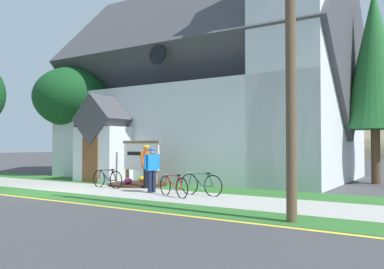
{
  "coord_description": "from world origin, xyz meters",
  "views": [
    {
      "loc": [
        12.49,
        -9.01,
        1.74
      ],
      "look_at": [
        4.33,
        3.77,
        2.14
      ],
      "focal_mm": 37.26,
      "sensor_mm": 36.0,
      "label": 1
    }
  ],
  "objects_px": {
    "bicycle_black": "(107,179)",
    "cyclist_in_white_jersey": "(146,163)",
    "cyclist_in_red_jersey": "(152,167)",
    "utility_pole": "(286,0)",
    "yard_deciduous_tree": "(73,98)",
    "church_sign": "(141,156)",
    "bicycle_orange": "(201,184)",
    "roadside_conifer": "(374,59)",
    "bicycle_green": "(174,186)"
  },
  "relations": [
    {
      "from": "cyclist_in_red_jersey",
      "to": "utility_pole",
      "type": "relative_size",
      "value": 0.18
    },
    {
      "from": "cyclist_in_white_jersey",
      "to": "bicycle_black",
      "type": "bearing_deg",
      "value": -151.98
    },
    {
      "from": "bicycle_black",
      "to": "yard_deciduous_tree",
      "type": "height_order",
      "value": "yard_deciduous_tree"
    },
    {
      "from": "roadside_conifer",
      "to": "yard_deciduous_tree",
      "type": "height_order",
      "value": "roadside_conifer"
    },
    {
      "from": "yard_deciduous_tree",
      "to": "roadside_conifer",
      "type": "bearing_deg",
      "value": 14.64
    },
    {
      "from": "cyclist_in_red_jersey",
      "to": "cyclist_in_white_jersey",
      "type": "xyz_separation_m",
      "value": [
        -1.11,
        1.05,
        0.07
      ]
    },
    {
      "from": "bicycle_black",
      "to": "bicycle_orange",
      "type": "bearing_deg",
      "value": 0.12
    },
    {
      "from": "roadside_conifer",
      "to": "cyclist_in_red_jersey",
      "type": "bearing_deg",
      "value": -128.55
    },
    {
      "from": "yard_deciduous_tree",
      "to": "bicycle_black",
      "type": "bearing_deg",
      "value": -30.32
    },
    {
      "from": "church_sign",
      "to": "cyclist_in_red_jersey",
      "type": "distance_m",
      "value": 2.98
    },
    {
      "from": "utility_pole",
      "to": "yard_deciduous_tree",
      "type": "distance_m",
      "value": 16.29
    },
    {
      "from": "church_sign",
      "to": "bicycle_black",
      "type": "bearing_deg",
      "value": -101.2
    },
    {
      "from": "bicycle_black",
      "to": "cyclist_in_white_jersey",
      "type": "distance_m",
      "value": 1.72
    },
    {
      "from": "church_sign",
      "to": "bicycle_green",
      "type": "xyz_separation_m",
      "value": [
        3.47,
        -2.47,
        -0.88
      ]
    },
    {
      "from": "bicycle_orange",
      "to": "utility_pole",
      "type": "height_order",
      "value": "utility_pole"
    },
    {
      "from": "cyclist_in_white_jersey",
      "to": "roadside_conifer",
      "type": "bearing_deg",
      "value": 42.88
    },
    {
      "from": "church_sign",
      "to": "yard_deciduous_tree",
      "type": "bearing_deg",
      "value": 163.26
    },
    {
      "from": "utility_pole",
      "to": "cyclist_in_red_jersey",
      "type": "bearing_deg",
      "value": 156.45
    },
    {
      "from": "bicycle_green",
      "to": "bicycle_orange",
      "type": "bearing_deg",
      "value": 51.78
    },
    {
      "from": "cyclist_in_red_jersey",
      "to": "yard_deciduous_tree",
      "type": "height_order",
      "value": "yard_deciduous_tree"
    },
    {
      "from": "utility_pole",
      "to": "yard_deciduous_tree",
      "type": "bearing_deg",
      "value": 155.93
    },
    {
      "from": "bicycle_orange",
      "to": "yard_deciduous_tree",
      "type": "xyz_separation_m",
      "value": [
        -10.79,
        3.71,
        4.06
      ]
    },
    {
      "from": "roadside_conifer",
      "to": "cyclist_in_white_jersey",
      "type": "bearing_deg",
      "value": -137.12
    },
    {
      "from": "bicycle_green",
      "to": "cyclist_in_red_jersey",
      "type": "xyz_separation_m",
      "value": [
        -1.3,
        0.46,
        0.59
      ]
    },
    {
      "from": "bicycle_black",
      "to": "utility_pole",
      "type": "height_order",
      "value": "utility_pole"
    },
    {
      "from": "church_sign",
      "to": "roadside_conifer",
      "type": "height_order",
      "value": "roadside_conifer"
    },
    {
      "from": "bicycle_black",
      "to": "cyclist_in_red_jersey",
      "type": "xyz_separation_m",
      "value": [
        2.51,
        -0.31,
        0.57
      ]
    },
    {
      "from": "bicycle_green",
      "to": "cyclist_in_red_jersey",
      "type": "distance_m",
      "value": 1.5
    },
    {
      "from": "cyclist_in_white_jersey",
      "to": "roadside_conifer",
      "type": "height_order",
      "value": "roadside_conifer"
    },
    {
      "from": "bicycle_green",
      "to": "cyclist_in_white_jersey",
      "type": "distance_m",
      "value": 2.92
    },
    {
      "from": "bicycle_black",
      "to": "cyclist_in_white_jersey",
      "type": "bearing_deg",
      "value": 28.02
    },
    {
      "from": "cyclist_in_red_jersey",
      "to": "cyclist_in_white_jersey",
      "type": "height_order",
      "value": "cyclist_in_white_jersey"
    },
    {
      "from": "bicycle_green",
      "to": "bicycle_orange",
      "type": "xyz_separation_m",
      "value": [
        0.61,
        0.78,
        0.02
      ]
    },
    {
      "from": "roadside_conifer",
      "to": "yard_deciduous_tree",
      "type": "bearing_deg",
      "value": -165.36
    },
    {
      "from": "cyclist_in_white_jersey",
      "to": "roadside_conifer",
      "type": "relative_size",
      "value": 0.2
    },
    {
      "from": "bicycle_green",
      "to": "roadside_conifer",
      "type": "height_order",
      "value": "roadside_conifer"
    },
    {
      "from": "bicycle_green",
      "to": "bicycle_black",
      "type": "bearing_deg",
      "value": 168.6
    },
    {
      "from": "bicycle_green",
      "to": "utility_pole",
      "type": "relative_size",
      "value": 0.18
    },
    {
      "from": "bicycle_orange",
      "to": "cyclist_in_white_jersey",
      "type": "relative_size",
      "value": 1.01
    },
    {
      "from": "bicycle_black",
      "to": "yard_deciduous_tree",
      "type": "distance_m",
      "value": 8.42
    },
    {
      "from": "bicycle_black",
      "to": "utility_pole",
      "type": "xyz_separation_m",
      "value": [
        8.5,
        -2.92,
        4.7
      ]
    },
    {
      "from": "bicycle_green",
      "to": "cyclist_in_red_jersey",
      "type": "height_order",
      "value": "cyclist_in_red_jersey"
    },
    {
      "from": "roadside_conifer",
      "to": "utility_pole",
      "type": "bearing_deg",
      "value": -92.17
    },
    {
      "from": "bicycle_green",
      "to": "bicycle_black",
      "type": "relative_size",
      "value": 0.91
    },
    {
      "from": "bicycle_orange",
      "to": "utility_pole",
      "type": "xyz_separation_m",
      "value": [
        4.07,
        -2.93,
        4.69
      ]
    },
    {
      "from": "cyclist_in_red_jersey",
      "to": "yard_deciduous_tree",
      "type": "relative_size",
      "value": 0.26
    },
    {
      "from": "bicycle_orange",
      "to": "yard_deciduous_tree",
      "type": "relative_size",
      "value": 0.28
    },
    {
      "from": "church_sign",
      "to": "bicycle_orange",
      "type": "xyz_separation_m",
      "value": [
        4.09,
        -1.7,
        -0.85
      ]
    },
    {
      "from": "church_sign",
      "to": "bicycle_black",
      "type": "height_order",
      "value": "church_sign"
    },
    {
      "from": "cyclist_in_red_jersey",
      "to": "yard_deciduous_tree",
      "type": "xyz_separation_m",
      "value": [
        -8.88,
        4.03,
        3.5
      ]
    }
  ]
}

